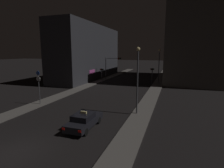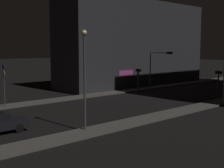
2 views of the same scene
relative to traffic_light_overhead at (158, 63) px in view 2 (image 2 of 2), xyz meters
name	(u,v)px [view 2 (image 2 of 2)]	position (x,y,z in m)	size (l,w,h in m)	color
sidewalk_left	(138,89)	(-2.72, -1.11, -3.99)	(2.16, 64.54, 0.15)	#5B5651
building_facade_left	(135,44)	(-7.20, 2.98, 2.69)	(6.90, 27.94, 13.53)	#333338
traffic_light_overhead	(158,63)	(0.00, 0.00, 0.00)	(3.88, 0.42, 5.70)	#47474C
traffic_light_left_kerb	(138,75)	(-1.39, -2.53, -1.71)	(0.80, 0.42, 3.26)	#47474C
traffic_light_right_kerb	(218,79)	(9.61, -0.50, -1.56)	(0.80, 0.42, 3.48)	#47474C
sign_pole_left	(4,81)	(-2.34, -21.47, -1.32)	(0.63, 0.10, 4.32)	#47474C
street_lamp_near_block	(84,69)	(10.41, -20.95, 0.55)	(0.42, 0.42, 7.23)	#47474C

